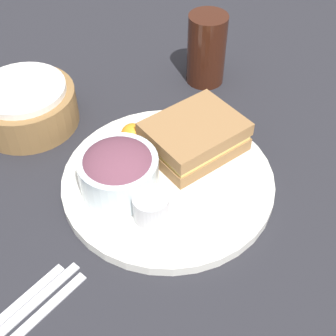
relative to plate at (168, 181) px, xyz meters
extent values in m
plane|color=#232328|center=(0.00, 0.00, -0.01)|extent=(4.00, 4.00, 0.00)
cylinder|color=white|center=(0.00, 0.00, 0.00)|extent=(0.32, 0.32, 0.02)
cube|color=olive|center=(0.07, 0.01, 0.02)|extent=(0.16, 0.14, 0.02)
cube|color=#E5C666|center=(0.07, 0.01, 0.03)|extent=(0.16, 0.13, 0.01)
cube|color=olive|center=(0.07, 0.01, 0.05)|extent=(0.16, 0.14, 0.02)
cylinder|color=silver|center=(-0.06, 0.04, 0.04)|extent=(0.12, 0.12, 0.06)
ellipsoid|color=brown|center=(-0.06, 0.04, 0.06)|extent=(0.11, 0.11, 0.05)
cylinder|color=#B7B7BC|center=(-0.07, -0.03, 0.03)|extent=(0.05, 0.05, 0.04)
sphere|color=orange|center=(0.02, 0.09, 0.03)|extent=(0.04, 0.04, 0.04)
cylinder|color=#38190F|center=(0.25, 0.13, 0.06)|extent=(0.07, 0.07, 0.13)
cylinder|color=olive|center=(-0.05, 0.28, 0.02)|extent=(0.17, 0.17, 0.06)
cylinder|color=white|center=(-0.05, 0.28, 0.06)|extent=(0.15, 0.15, 0.01)
cube|color=silver|center=(-0.29, -0.03, -0.01)|extent=(0.19, 0.02, 0.01)
cube|color=silver|center=(-0.29, -0.01, -0.01)|extent=(0.20, 0.02, 0.01)
cube|color=silver|center=(-0.29, 0.00, -0.01)|extent=(0.17, 0.02, 0.01)
camera|label=1|loc=(-0.35, -0.33, 0.53)|focal=50.00mm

